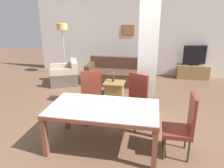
% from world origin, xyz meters
% --- Properties ---
extents(ground_plane, '(18.00, 18.00, 0.00)m').
position_xyz_m(ground_plane, '(0.00, 0.00, 0.00)').
color(ground_plane, brown).
extents(back_wall, '(7.20, 0.09, 2.70)m').
position_xyz_m(back_wall, '(-0.00, 4.78, 1.35)').
color(back_wall, silver).
rests_on(back_wall, ground_plane).
extents(divider_pillar, '(0.40, 0.33, 2.70)m').
position_xyz_m(divider_pillar, '(0.66, 1.39, 1.35)').
color(divider_pillar, silver).
rests_on(divider_pillar, ground_plane).
extents(dining_table, '(1.86, 1.03, 0.76)m').
position_xyz_m(dining_table, '(0.00, 0.00, 0.62)').
color(dining_table, brown).
rests_on(dining_table, ground_plane).
extents(dining_chair_far_right, '(0.62, 0.62, 1.08)m').
position_xyz_m(dining_chair_far_right, '(0.46, 0.90, 0.57)').
color(dining_chair_far_right, maroon).
rests_on(dining_chair_far_right, ground_plane).
extents(dining_chair_head_right, '(0.46, 0.46, 1.08)m').
position_xyz_m(dining_chair_head_right, '(1.32, 0.00, 0.57)').
color(dining_chair_head_right, maroon).
rests_on(dining_chair_head_right, ground_plane).
extents(dining_chair_far_left, '(0.62, 0.62, 1.08)m').
position_xyz_m(dining_chair_far_left, '(-0.46, 0.92, 0.57)').
color(dining_chair_far_left, maroon).
rests_on(dining_chair_far_left, ground_plane).
extents(sofa, '(1.99, 0.91, 0.81)m').
position_xyz_m(sofa, '(-0.34, 3.51, 0.28)').
color(sofa, '#4E3326').
rests_on(sofa, ground_plane).
extents(armchair, '(1.13, 1.15, 0.75)m').
position_xyz_m(armchair, '(-2.02, 3.14, 0.27)').
color(armchair, '#BCAC98').
rests_on(armchair, ground_plane).
extents(coffee_table, '(0.57, 0.51, 0.39)m').
position_xyz_m(coffee_table, '(-0.25, 2.43, 0.20)').
color(coffee_table, olive).
rests_on(coffee_table, ground_plane).
extents(bottle, '(0.07, 0.07, 0.26)m').
position_xyz_m(bottle, '(-0.29, 2.47, 0.49)').
color(bottle, '#4C2D14').
rests_on(bottle, coffee_table).
extents(tv_stand, '(1.07, 0.40, 0.48)m').
position_xyz_m(tv_stand, '(2.16, 4.50, 0.24)').
color(tv_stand, olive).
rests_on(tv_stand, ground_plane).
extents(tv_screen, '(0.79, 0.28, 0.68)m').
position_xyz_m(tv_screen, '(2.16, 4.50, 0.81)').
color(tv_screen, black).
rests_on(tv_screen, tv_stand).
extents(floor_lamp, '(0.37, 0.37, 1.85)m').
position_xyz_m(floor_lamp, '(-2.44, 4.13, 1.58)').
color(floor_lamp, '#B7B7BC').
rests_on(floor_lamp, ground_plane).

